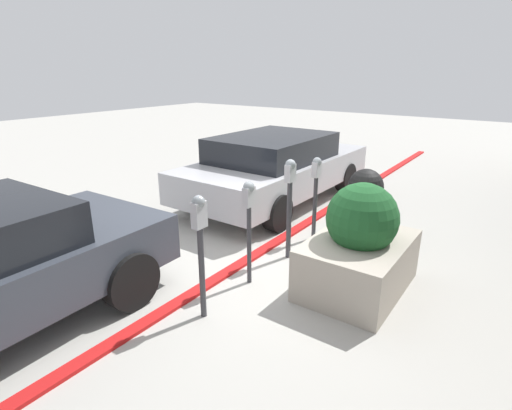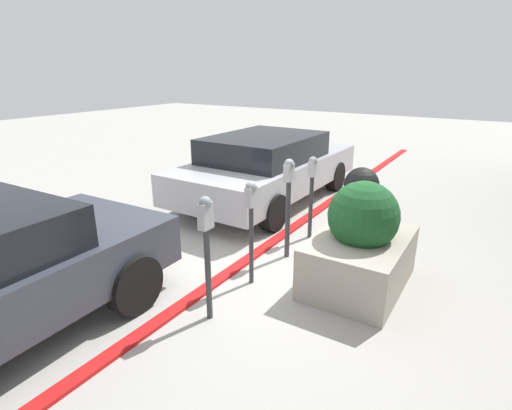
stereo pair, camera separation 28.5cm
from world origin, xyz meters
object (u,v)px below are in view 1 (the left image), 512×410
Objects in this scene: parking_meter_second at (249,212)px; parked_car_middle at (276,166)px; trash_bin at (364,209)px; parking_meter_fourth at (316,184)px; parking_meter_middle at (290,194)px; parking_meter_nearest at (200,236)px; planter_box at (359,248)px.

parked_car_middle is (2.99, 1.53, -0.23)m from parking_meter_second.
parked_car_middle is 3.70× the size of trash_bin.
parking_meter_second is 1.01× the size of parking_meter_fourth.
parking_meter_middle is 1.18× the size of trash_bin.
parked_car_middle is (1.28, 1.54, -0.18)m from parking_meter_fourth.
parking_meter_nearest is at bearing 179.86° from parking_meter_middle.
parking_meter_second is at bearing 1.60° from parking_meter_nearest.
parking_meter_second is at bearing 157.76° from trash_bin.
parking_meter_middle is at bearing -178.85° from parking_meter_fourth.
parking_meter_middle is at bearing -0.14° from parking_meter_nearest.
parking_meter_fourth is at bearing 1.15° from parking_meter_middle.
parking_meter_nearest is 1.05× the size of parking_meter_fourth.
trash_bin is (1.83, -0.75, -0.34)m from parking_meter_second.
parking_meter_second is at bearing -152.26° from parked_car_middle.
trash_bin is at bearing -14.98° from parking_meter_nearest.
parking_meter_second is 1.39m from planter_box.
parked_car_middle is at bearing 36.75° from parking_meter_middle.
parking_meter_nearest reaches higher than planter_box.
parking_meter_nearest is 4.17m from parked_car_middle.
parking_meter_middle reaches higher than parking_meter_fourth.
trash_bin is at bearing 19.18° from planter_box.
planter_box reaches higher than parking_meter_fourth.
planter_box is (0.66, -1.16, -0.41)m from parking_meter_second.
planter_box reaches higher than trash_bin.
planter_box is (-0.24, -1.13, -0.41)m from parking_meter_middle.
planter_box is at bearing -132.58° from parking_meter_fourth.
parking_meter_fourth is at bearing 99.49° from trash_bin.
parking_meter_middle is 0.95× the size of planter_box.
parked_car_middle is (2.09, 1.56, -0.23)m from parking_meter_middle.
parking_meter_fourth is (1.71, -0.01, -0.05)m from parking_meter_second.
parking_meter_nearest reaches higher than parking_meter_fourth.
parking_meter_second is (0.88, 0.02, 0.00)m from parking_meter_nearest.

